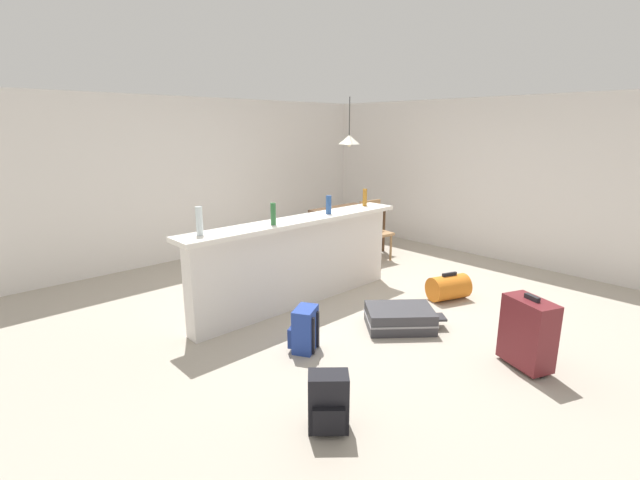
{
  "coord_description": "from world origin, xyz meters",
  "views": [
    {
      "loc": [
        -3.74,
        -3.53,
        2.05
      ],
      "look_at": [
        0.09,
        0.58,
        0.63
      ],
      "focal_mm": 25.13,
      "sensor_mm": 36.0,
      "label": 1
    }
  ],
  "objects_px": {
    "pendant_lamp": "(349,140)",
    "bottle_blue": "(329,205)",
    "suitcase_upright_maroon": "(528,332)",
    "dining_table": "(349,215)",
    "bottle_clear": "(199,221)",
    "backpack_black": "(328,403)",
    "dining_chair_near_partition": "(374,227)",
    "suitcase_flat_charcoal": "(400,318)",
    "bottle_green": "(273,214)",
    "duffel_bag_orange": "(448,287)",
    "backpack_blue": "(304,330)",
    "bottle_amber": "(365,197)"
  },
  "relations": [
    {
      "from": "pendant_lamp",
      "to": "bottle_blue",
      "type": "bearing_deg",
      "value": -143.79
    },
    {
      "from": "pendant_lamp",
      "to": "suitcase_upright_maroon",
      "type": "bearing_deg",
      "value": -112.51
    },
    {
      "from": "bottle_blue",
      "to": "dining_table",
      "type": "height_order",
      "value": "bottle_blue"
    },
    {
      "from": "pendant_lamp",
      "to": "suitcase_upright_maroon",
      "type": "height_order",
      "value": "pendant_lamp"
    },
    {
      "from": "bottle_blue",
      "to": "pendant_lamp",
      "type": "relative_size",
      "value": 0.29
    },
    {
      "from": "bottle_clear",
      "to": "backpack_black",
      "type": "height_order",
      "value": "bottle_clear"
    },
    {
      "from": "dining_chair_near_partition",
      "to": "suitcase_upright_maroon",
      "type": "relative_size",
      "value": 1.39
    },
    {
      "from": "suitcase_flat_charcoal",
      "to": "backpack_black",
      "type": "relative_size",
      "value": 2.02
    },
    {
      "from": "bottle_clear",
      "to": "dining_table",
      "type": "xyz_separation_m",
      "value": [
        3.27,
        1.11,
        -0.53
      ]
    },
    {
      "from": "bottle_clear",
      "to": "suitcase_flat_charcoal",
      "type": "height_order",
      "value": "bottle_clear"
    },
    {
      "from": "bottle_blue",
      "to": "pendant_lamp",
      "type": "bearing_deg",
      "value": 36.21
    },
    {
      "from": "bottle_green",
      "to": "suitcase_upright_maroon",
      "type": "height_order",
      "value": "bottle_green"
    },
    {
      "from": "bottle_clear",
      "to": "backpack_black",
      "type": "xyz_separation_m",
      "value": [
        -0.13,
        -1.92,
        -0.97
      ]
    },
    {
      "from": "bottle_clear",
      "to": "suitcase_flat_charcoal",
      "type": "distance_m",
      "value": 2.27
    },
    {
      "from": "duffel_bag_orange",
      "to": "pendant_lamp",
      "type": "bearing_deg",
      "value": 76.2
    },
    {
      "from": "dining_chair_near_partition",
      "to": "duffel_bag_orange",
      "type": "xyz_separation_m",
      "value": [
        -0.66,
        -1.77,
        -0.36
      ]
    },
    {
      "from": "backpack_blue",
      "to": "dining_chair_near_partition",
      "type": "bearing_deg",
      "value": 28.86
    },
    {
      "from": "bottle_green",
      "to": "suitcase_upright_maroon",
      "type": "distance_m",
      "value": 2.69
    },
    {
      "from": "dining_chair_near_partition",
      "to": "suitcase_upright_maroon",
      "type": "height_order",
      "value": "dining_chair_near_partition"
    },
    {
      "from": "bottle_amber",
      "to": "dining_chair_near_partition",
      "type": "relative_size",
      "value": 0.24
    },
    {
      "from": "bottle_blue",
      "to": "duffel_bag_orange",
      "type": "height_order",
      "value": "bottle_blue"
    },
    {
      "from": "duffel_bag_orange",
      "to": "backpack_black",
      "type": "bearing_deg",
      "value": -164.83
    },
    {
      "from": "bottle_amber",
      "to": "duffel_bag_orange",
      "type": "xyz_separation_m",
      "value": [
        0.23,
        -1.19,
        -1.0
      ]
    },
    {
      "from": "bottle_green",
      "to": "dining_table",
      "type": "distance_m",
      "value": 2.8
    },
    {
      "from": "pendant_lamp",
      "to": "backpack_black",
      "type": "height_order",
      "value": "pendant_lamp"
    },
    {
      "from": "dining_chair_near_partition",
      "to": "pendant_lamp",
      "type": "bearing_deg",
      "value": 104.22
    },
    {
      "from": "bottle_green",
      "to": "bottle_clear",
      "type": "bearing_deg",
      "value": 172.02
    },
    {
      "from": "bottle_green",
      "to": "suitcase_flat_charcoal",
      "type": "relative_size",
      "value": 0.28
    },
    {
      "from": "pendant_lamp",
      "to": "suitcase_flat_charcoal",
      "type": "bearing_deg",
      "value": -125.19
    },
    {
      "from": "suitcase_flat_charcoal",
      "to": "duffel_bag_orange",
      "type": "distance_m",
      "value": 1.09
    },
    {
      "from": "bottle_clear",
      "to": "backpack_blue",
      "type": "bearing_deg",
      "value": -61.63
    },
    {
      "from": "backpack_black",
      "to": "duffel_bag_orange",
      "type": "distance_m",
      "value": 2.86
    },
    {
      "from": "bottle_green",
      "to": "duffel_bag_orange",
      "type": "bearing_deg",
      "value": -30.06
    },
    {
      "from": "dining_chair_near_partition",
      "to": "duffel_bag_orange",
      "type": "height_order",
      "value": "dining_chair_near_partition"
    },
    {
      "from": "pendant_lamp",
      "to": "duffel_bag_orange",
      "type": "xyz_separation_m",
      "value": [
        -0.55,
        -2.22,
        -1.71
      ]
    },
    {
      "from": "bottle_blue",
      "to": "pendant_lamp",
      "type": "distance_m",
      "value": 2.01
    },
    {
      "from": "bottle_clear",
      "to": "dining_table",
      "type": "bearing_deg",
      "value": 18.72
    },
    {
      "from": "bottle_blue",
      "to": "dining_chair_near_partition",
      "type": "distance_m",
      "value": 1.87
    },
    {
      "from": "pendant_lamp",
      "to": "backpack_black",
      "type": "bearing_deg",
      "value": -138.11
    },
    {
      "from": "bottle_blue",
      "to": "pendant_lamp",
      "type": "xyz_separation_m",
      "value": [
        1.51,
        1.11,
        0.71
      ]
    },
    {
      "from": "pendant_lamp",
      "to": "duffel_bag_orange",
      "type": "height_order",
      "value": "pendant_lamp"
    },
    {
      "from": "bottle_green",
      "to": "pendant_lamp",
      "type": "xyz_separation_m",
      "value": [
        2.38,
        1.16,
        0.71
      ]
    },
    {
      "from": "bottle_green",
      "to": "backpack_black",
      "type": "xyz_separation_m",
      "value": [
        -0.93,
        -1.81,
        -0.95
      ]
    },
    {
      "from": "dining_chair_near_partition",
      "to": "duffel_bag_orange",
      "type": "relative_size",
      "value": 1.68
    },
    {
      "from": "duffel_bag_orange",
      "to": "suitcase_upright_maroon",
      "type": "xyz_separation_m",
      "value": [
        -0.92,
        -1.33,
        0.18
      ]
    },
    {
      "from": "bottle_clear",
      "to": "duffel_bag_orange",
      "type": "relative_size",
      "value": 0.5
    },
    {
      "from": "duffel_bag_orange",
      "to": "backpack_blue",
      "type": "height_order",
      "value": "backpack_blue"
    },
    {
      "from": "bottle_green",
      "to": "bottle_blue",
      "type": "relative_size",
      "value": 1.07
    },
    {
      "from": "backpack_black",
      "to": "backpack_blue",
      "type": "height_order",
      "value": "same"
    },
    {
      "from": "dining_chair_near_partition",
      "to": "bottle_clear",
      "type": "bearing_deg",
      "value": -169.79
    }
  ]
}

